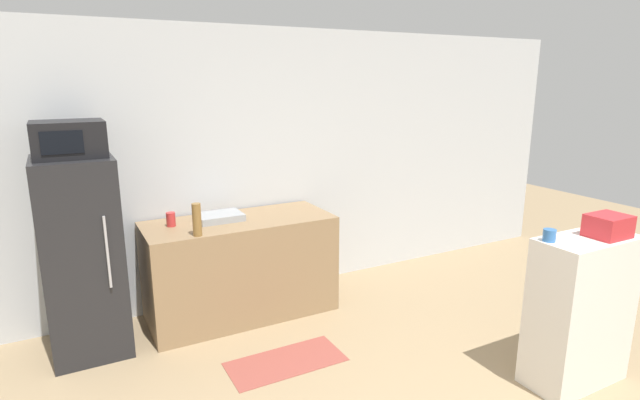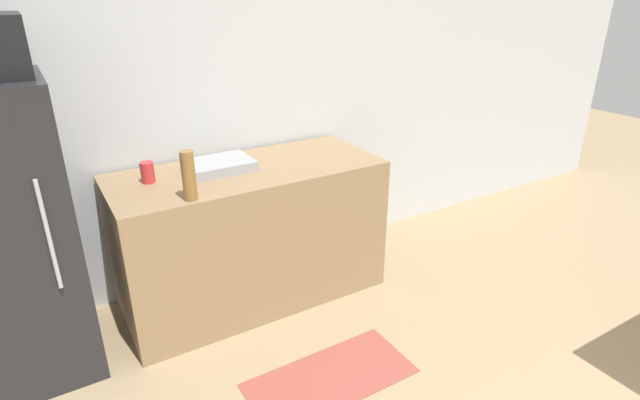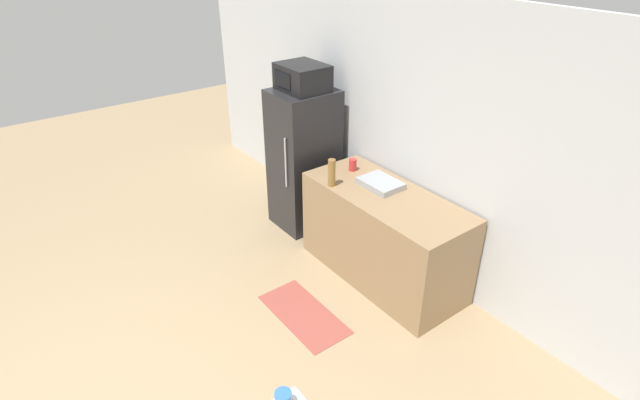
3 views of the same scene
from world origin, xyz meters
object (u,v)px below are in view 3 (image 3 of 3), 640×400
bottle_short (353,165)px  jar (283,399)px  refrigerator (304,160)px  bottle_tall (332,173)px  microwave (302,77)px

bottle_short → jar: bearing=-46.8°
refrigerator → bottle_tall: bearing=-18.1°
refrigerator → jar: size_ratio=18.85×
refrigerator → bottle_short: refrigerator is taller
microwave → bottle_short: size_ratio=4.10×
microwave → bottle_short: bearing=7.8°
refrigerator → bottle_tall: (0.83, -0.27, 0.26)m
jar → microwave: bearing=143.1°
bottle_tall → bottle_short: size_ratio=2.21×
refrigerator → bottle_tall: size_ratio=5.88×
microwave → refrigerator: bearing=72.6°
refrigerator → bottle_short: bearing=7.7°
microwave → bottle_tall: (0.83, -0.27, -0.66)m
bottle_short → refrigerator: bearing=-172.3°
jar → bottle_tall: bearing=136.7°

